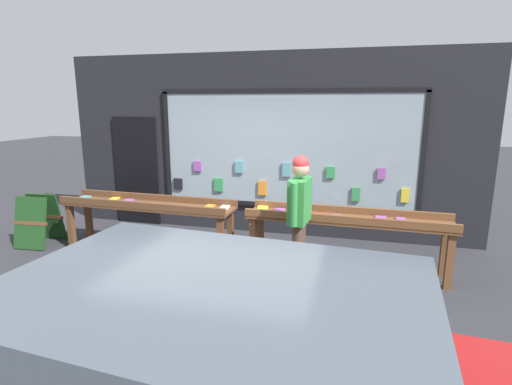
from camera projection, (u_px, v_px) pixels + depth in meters
ground_plane at (223, 285)px, 5.28m from camera, size 40.00×40.00×0.00m
shopfront_facade at (264, 146)px, 7.19m from camera, size 7.53×0.29×3.23m
display_table_left at (147, 209)px, 6.32m from camera, size 2.84×0.67×0.89m
display_table_right at (347, 223)px, 5.57m from camera, size 2.84×0.65×0.89m
person_browsing at (300, 209)px, 5.22m from camera, size 0.27×0.67×1.71m
small_dog at (317, 274)px, 5.03m from camera, size 0.39×0.57×0.38m
sandwich_board_sign at (39, 220)px, 6.73m from camera, size 0.64×0.66×0.85m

